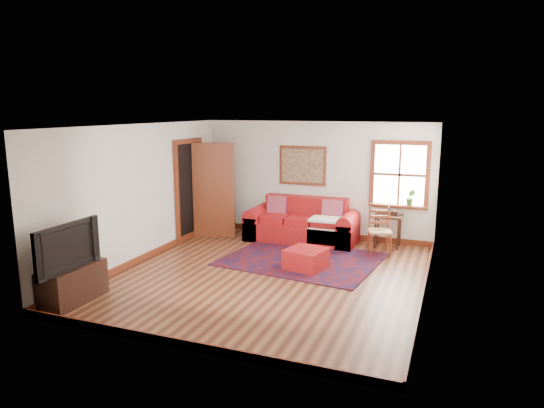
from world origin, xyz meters
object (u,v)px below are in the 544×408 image
at_px(red_leather_sofa, 302,227).
at_px(media_cabinet, 73,284).
at_px(red_ottoman, 306,259).
at_px(side_table, 388,221).
at_px(ladder_back_chair, 379,229).

relative_size(red_leather_sofa, media_cabinet, 2.33).
distance_m(red_leather_sofa, red_ottoman, 1.87).
bearing_deg(media_cabinet, side_table, 49.41).
bearing_deg(red_leather_sofa, red_ottoman, -70.60).
bearing_deg(red_ottoman, media_cabinet, -123.79).
xyz_separation_m(side_table, ladder_back_chair, (-0.10, -0.48, -0.06)).
height_order(side_table, media_cabinet, side_table).
bearing_deg(side_table, media_cabinet, -130.59).
xyz_separation_m(red_leather_sofa, red_ottoman, (0.62, -1.76, -0.12)).
height_order(red_ottoman, media_cabinet, media_cabinet).
bearing_deg(red_ottoman, ladder_back_chair, 66.04).
xyz_separation_m(red_leather_sofa, ladder_back_chair, (1.66, -0.34, 0.18)).
bearing_deg(ladder_back_chair, media_cabinet, -133.07).
relative_size(red_leather_sofa, side_table, 3.51).
height_order(ladder_back_chair, media_cabinet, ladder_back_chair).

